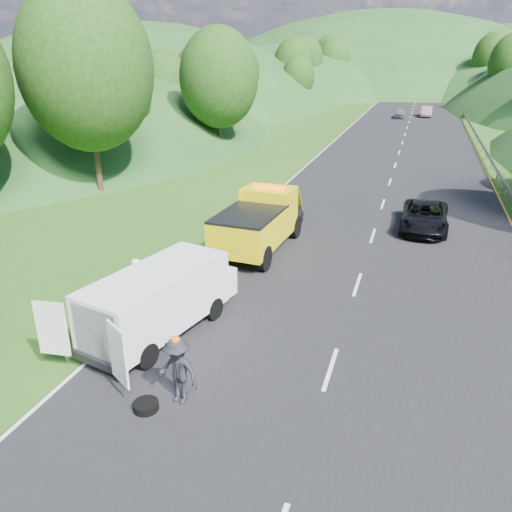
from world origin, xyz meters
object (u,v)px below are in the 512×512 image
(woman, at_px, (141,305))
(suitcase, at_px, (155,290))
(tow_truck, at_px, (260,221))
(worker, at_px, (180,401))
(spare_tire, at_px, (146,410))
(child, at_px, (205,320))
(white_van, at_px, (161,298))
(passing_suv, at_px, (423,229))

(woman, distance_m, suitcase, 0.79)
(woman, xyz_separation_m, suitcase, (0.20, 0.69, 0.32))
(tow_truck, height_order, worker, tow_truck)
(suitcase, relative_size, spare_tire, 0.97)
(tow_truck, relative_size, child, 7.08)
(tow_truck, xyz_separation_m, suitcase, (-2.18, -6.02, -1.04))
(child, relative_size, spare_tire, 1.41)
(spare_tire, bearing_deg, white_van, 111.37)
(tow_truck, relative_size, suitcase, 10.35)
(woman, bearing_deg, suitcase, -38.25)
(tow_truck, height_order, suitcase, tow_truck)
(tow_truck, distance_m, woman, 7.25)
(woman, xyz_separation_m, worker, (3.74, -4.47, 0.00))
(white_van, relative_size, passing_suv, 1.35)
(white_van, bearing_deg, tow_truck, 97.79)
(worker, distance_m, suitcase, 6.26)
(worker, xyz_separation_m, suitcase, (-3.53, 5.16, 0.32))
(passing_suv, bearing_deg, spare_tire, -110.14)
(white_van, xyz_separation_m, suitcase, (-1.46, 2.15, -0.94))
(white_van, distance_m, child, 1.99)
(tow_truck, xyz_separation_m, worker, (1.35, -11.18, -1.36))
(woman, bearing_deg, passing_suv, -60.38)
(spare_tire, bearing_deg, child, 95.00)
(white_van, distance_m, spare_tire, 4.04)
(child, bearing_deg, spare_tire, -50.12)
(woman, height_order, spare_tire, woman)
(spare_tire, xyz_separation_m, passing_suv, (6.55, 17.06, 0.00))
(tow_truck, height_order, passing_suv, tow_truck)
(white_van, height_order, child, white_van)
(tow_truck, relative_size, white_van, 0.98)
(suitcase, distance_m, spare_tire, 6.41)
(tow_truck, relative_size, spare_tire, 10.00)
(tow_truck, distance_m, spare_tire, 11.84)
(child, xyz_separation_m, worker, (1.09, -4.19, 0.00))
(worker, xyz_separation_m, passing_suv, (5.88, 16.49, 0.00))
(worker, relative_size, spare_tire, 2.82)
(white_van, height_order, passing_suv, white_van)
(worker, relative_size, suitcase, 2.92)
(worker, height_order, spare_tire, worker)
(spare_tire, height_order, passing_suv, passing_suv)
(tow_truck, relative_size, worker, 3.55)
(passing_suv, bearing_deg, woman, -127.79)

